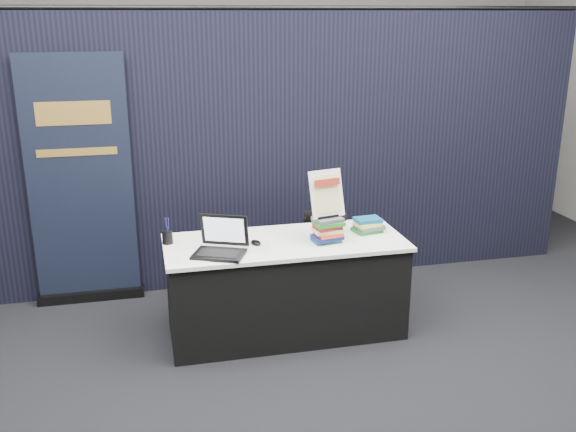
# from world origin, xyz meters

# --- Properties ---
(floor) EXTENTS (8.00, 8.00, 0.00)m
(floor) POSITION_xyz_m (0.00, 0.00, 0.00)
(floor) COLOR black
(floor) RESTS_ON ground
(wall_back) EXTENTS (8.00, 0.02, 3.50)m
(wall_back) POSITION_xyz_m (0.00, 4.00, 1.75)
(wall_back) COLOR #A7A49E
(wall_back) RESTS_ON floor
(drape_partition) EXTENTS (6.00, 0.08, 2.40)m
(drape_partition) POSITION_xyz_m (0.00, 1.60, 1.20)
(drape_partition) COLOR black
(drape_partition) RESTS_ON floor
(display_table) EXTENTS (1.80, 0.75, 0.75)m
(display_table) POSITION_xyz_m (0.00, 0.55, 0.38)
(display_table) COLOR black
(display_table) RESTS_ON floor
(laptop) EXTENTS (0.42, 0.41, 0.26)m
(laptop) POSITION_xyz_m (-0.52, 0.40, 0.81)
(laptop) COLOR black
(laptop) RESTS_ON display_table
(mouse) EXTENTS (0.10, 0.12, 0.03)m
(mouse) POSITION_xyz_m (-0.23, 0.52, 0.77)
(mouse) COLOR black
(mouse) RESTS_ON display_table
(brochure_left) EXTENTS (0.29, 0.22, 0.00)m
(brochure_left) POSITION_xyz_m (-0.72, 0.35, 0.75)
(brochure_left) COLOR silver
(brochure_left) RESTS_ON display_table
(brochure_mid) EXTENTS (0.35, 0.28, 0.00)m
(brochure_mid) POSITION_xyz_m (-0.42, 0.50, 0.75)
(brochure_mid) COLOR white
(brochure_mid) RESTS_ON display_table
(brochure_right) EXTENTS (0.32, 0.27, 0.00)m
(brochure_right) POSITION_xyz_m (-0.28, 0.45, 0.75)
(brochure_right) COLOR silver
(brochure_right) RESTS_ON display_table
(pen_cup) EXTENTS (0.09, 0.09, 0.10)m
(pen_cup) POSITION_xyz_m (-0.86, 0.69, 0.80)
(pen_cup) COLOR black
(pen_cup) RESTS_ON display_table
(book_stack_tall) EXTENTS (0.22, 0.18, 0.19)m
(book_stack_tall) POSITION_xyz_m (0.30, 0.45, 0.85)
(book_stack_tall) COLOR #16544C
(book_stack_tall) RESTS_ON display_table
(book_stack_short) EXTENTS (0.22, 0.18, 0.11)m
(book_stack_short) POSITION_xyz_m (0.67, 0.60, 0.81)
(book_stack_short) COLOR #1F7724
(book_stack_short) RESTS_ON display_table
(info_sign) EXTENTS (0.28, 0.16, 0.36)m
(info_sign) POSITION_xyz_m (0.30, 0.48, 1.11)
(info_sign) COLOR black
(info_sign) RESTS_ON book_stack_tall
(pullup_banner) EXTENTS (0.89, 0.10, 2.09)m
(pullup_banner) POSITION_xyz_m (-1.51, 1.50, 0.93)
(pullup_banner) COLOR black
(pullup_banner) RESTS_ON floor
(stacking_chair) EXTENTS (0.48, 0.50, 0.82)m
(stacking_chair) POSITION_xyz_m (0.44, 0.84, 0.45)
(stacking_chair) COLOR black
(stacking_chair) RESTS_ON floor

